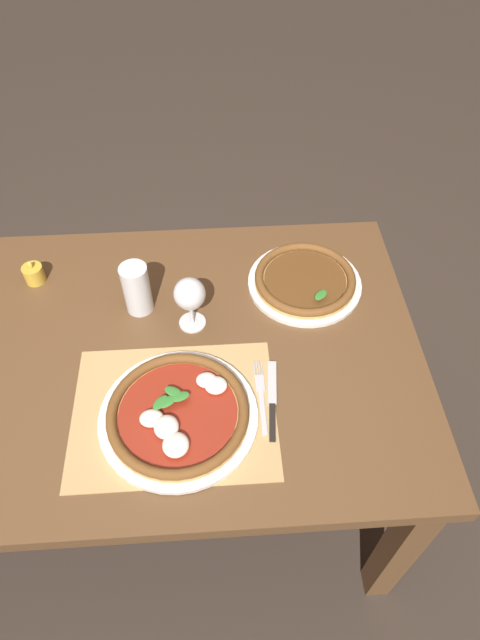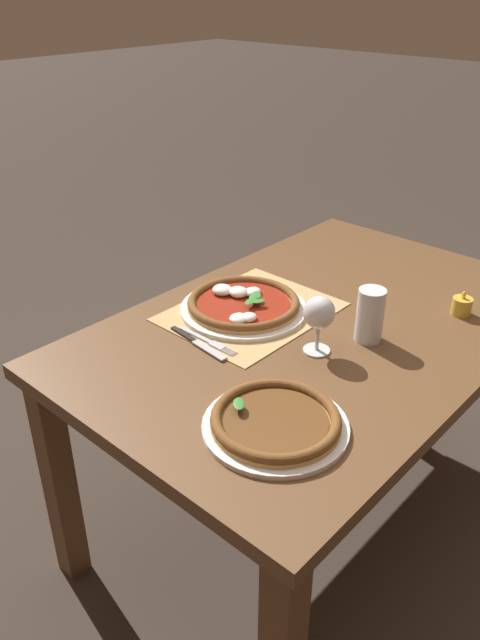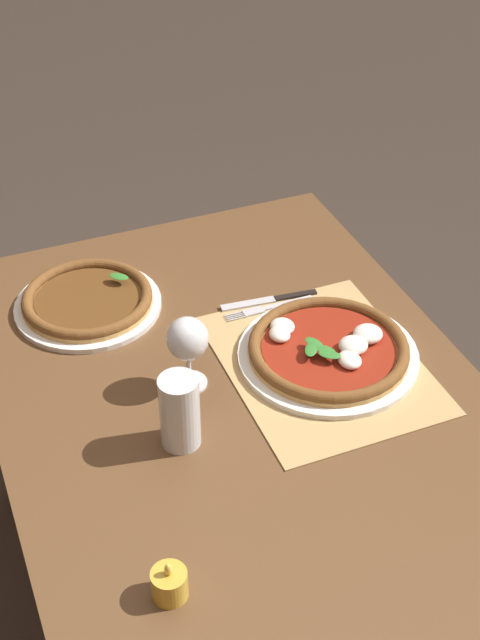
{
  "view_description": "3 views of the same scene",
  "coord_description": "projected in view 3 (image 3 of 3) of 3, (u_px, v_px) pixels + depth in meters",
  "views": [
    {
      "loc": [
        0.2,
        -0.82,
        1.81
      ],
      "look_at": [
        0.25,
        0.01,
        0.83
      ],
      "focal_mm": 30.0,
      "sensor_mm": 36.0,
      "label": 1
    },
    {
      "loc": [
        1.27,
        0.85,
        1.59
      ],
      "look_at": [
        0.25,
        -0.08,
        0.82
      ],
      "focal_mm": 35.0,
      "sensor_mm": 36.0,
      "label": 2
    },
    {
      "loc": [
        -1.09,
        0.47,
        1.89
      ],
      "look_at": [
        0.22,
        -0.06,
        0.79
      ],
      "focal_mm": 50.0,
      "sensor_mm": 36.0,
      "label": 3
    }
  ],
  "objects": [
    {
      "name": "pint_glass",
      "position": [
        180.0,
        413.0,
        1.55
      ],
      "size": [
        0.07,
        0.07,
        0.15
      ],
      "color": "silver",
      "rests_on": "dining_table"
    },
    {
      "name": "wine_glass",
      "position": [
        187.0,
        341.0,
        1.65
      ],
      "size": [
        0.08,
        0.08,
        0.16
      ],
      "color": "silver",
      "rests_on": "dining_table"
    },
    {
      "name": "pizza_far",
      "position": [
        88.0,
        301.0,
        1.9
      ],
      "size": [
        0.31,
        0.31,
        0.04
      ],
      "color": "silver",
      "rests_on": "dining_table"
    },
    {
      "name": "dining_table",
      "position": [
        254.0,
        454.0,
        1.7
      ],
      "size": [
        1.41,
        0.91,
        0.74
      ],
      "color": "brown",
      "rests_on": "ground"
    },
    {
      "name": "pizza_near",
      "position": [
        329.0,
        350.0,
        1.76
      ],
      "size": [
        0.36,
        0.36,
        0.05
      ],
      "color": "silver",
      "rests_on": "paper_placemat"
    },
    {
      "name": "votive_candle",
      "position": [
        169.0,
        585.0,
        1.33
      ],
      "size": [
        0.06,
        0.06,
        0.07
      ],
      "color": "gold",
      "rests_on": "dining_table"
    },
    {
      "name": "paper_placemat",
      "position": [
        322.0,
        364.0,
        1.76
      ],
      "size": [
        0.46,
        0.37,
        0.0
      ],
      "primitive_type": "cube",
      "color": "tan",
      "rests_on": "dining_table"
    },
    {
      "name": "fork",
      "position": [
        269.0,
        308.0,
        1.9
      ],
      "size": [
        0.02,
        0.2,
        0.0
      ],
      "color": "#B7B7BC",
      "rests_on": "paper_placemat"
    },
    {
      "name": "knife",
      "position": [
        269.0,
        300.0,
        1.92
      ],
      "size": [
        0.04,
        0.22,
        0.01
      ],
      "color": "black",
      "rests_on": "paper_placemat"
    }
  ]
}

